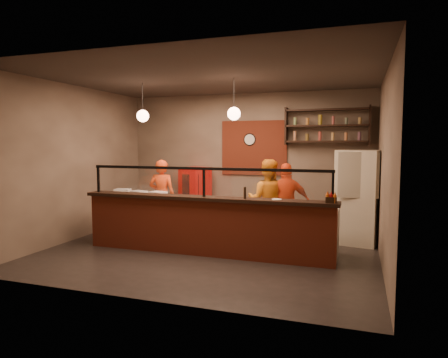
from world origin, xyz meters
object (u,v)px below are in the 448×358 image
(cook_right, at_px, (287,203))
(condiment_caddy, at_px, (331,200))
(cook_mid, at_px, (267,200))
(wall_clock, at_px, (250,140))
(pepper_mill, at_px, (245,193))
(red_cooler, at_px, (195,196))
(cook_left, at_px, (162,196))
(pizza_dough, at_px, (228,203))
(fridge, at_px, (358,197))

(cook_right, relative_size, condiment_caddy, 9.22)
(cook_mid, bearing_deg, wall_clock, -67.36)
(cook_mid, height_order, pepper_mill, cook_mid)
(condiment_caddy, height_order, pepper_mill, pepper_mill)
(pepper_mill, bearing_deg, red_cooler, 128.40)
(condiment_caddy, bearing_deg, cook_left, 159.19)
(cook_left, bearing_deg, condiment_caddy, 153.15)
(pizza_dough, height_order, condiment_caddy, condiment_caddy)
(cook_left, bearing_deg, pepper_mill, 142.51)
(cook_mid, distance_m, pepper_mill, 1.45)
(pepper_mill, bearing_deg, condiment_caddy, -0.19)
(fridge, bearing_deg, cook_mid, -156.66)
(cook_left, height_order, cook_mid, cook_mid)
(fridge, xyz_separation_m, pizza_dough, (-2.28, -1.41, -0.03))
(red_cooler, bearing_deg, cook_left, -85.34)
(wall_clock, distance_m, cook_mid, 2.01)
(wall_clock, distance_m, cook_right, 2.20)
(condiment_caddy, xyz_separation_m, pepper_mill, (-1.43, 0.00, 0.05))
(fridge, xyz_separation_m, red_cooler, (-3.80, 0.68, -0.22))
(red_cooler, height_order, pizza_dough, red_cooler)
(wall_clock, xyz_separation_m, cook_left, (-1.66, -1.37, -1.28))
(cook_mid, height_order, cook_right, cook_mid)
(cook_mid, xyz_separation_m, pepper_mill, (-0.08, -1.42, 0.32))
(pizza_dough, bearing_deg, condiment_caddy, -12.32)
(cook_right, height_order, pepper_mill, cook_right)
(cook_mid, distance_m, cook_right, 0.40)
(cook_right, distance_m, fridge, 1.41)
(red_cooler, bearing_deg, pizza_dough, -30.65)
(red_cooler, bearing_deg, pepper_mill, -28.47)
(fridge, relative_size, pepper_mill, 9.19)
(red_cooler, xyz_separation_m, condiment_caddy, (3.40, -2.49, 0.40))
(cook_mid, distance_m, red_cooler, 2.32)
(fridge, bearing_deg, cook_right, -154.05)
(pizza_dough, bearing_deg, cook_right, 48.31)
(cook_left, xyz_separation_m, pepper_mill, (2.33, -1.42, 0.34))
(red_cooler, xyz_separation_m, pepper_mill, (1.97, -2.49, 0.45))
(cook_left, distance_m, cook_mid, 2.41)
(cook_mid, relative_size, red_cooler, 1.18)
(pizza_dough, height_order, pepper_mill, pepper_mill)
(wall_clock, relative_size, cook_left, 0.18)
(red_cooler, height_order, condiment_caddy, red_cooler)
(cook_left, relative_size, cook_mid, 0.98)
(cook_mid, relative_size, condiment_caddy, 9.66)
(cook_left, bearing_deg, pizza_dough, 145.52)
(wall_clock, height_order, condiment_caddy, wall_clock)
(pizza_dough, relative_size, pepper_mill, 2.47)
(cook_right, height_order, condiment_caddy, cook_right)
(cook_mid, xyz_separation_m, cook_right, (0.40, 0.02, -0.04))
(fridge, bearing_deg, red_cooler, -179.46)
(cook_mid, bearing_deg, condiment_caddy, 127.88)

